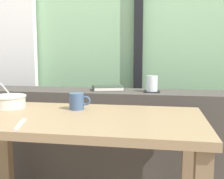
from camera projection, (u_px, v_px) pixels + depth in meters
outdoor_backdrop at (125, 8)px, 2.32m from camera, size 4.80×0.08×2.80m
curtain_left_panel at (5, 27)px, 2.42m from camera, size 0.56×0.06×2.50m
window_divider_post at (139, 19)px, 2.25m from camera, size 0.07×0.05×2.60m
dark_console_ledge at (113, 148)px, 1.89m from camera, size 2.80×0.30×0.78m
breakfast_table at (78, 141)px, 1.32m from camera, size 1.17×0.61×0.74m
coaster_square at (152, 92)px, 1.78m from camera, size 0.10×0.10×0.00m
juice_glass at (152, 84)px, 1.77m from camera, size 0.07×0.07×0.10m
closed_book at (108, 88)px, 1.87m from camera, size 0.23×0.18×0.03m
soup_bowl at (8, 101)px, 1.50m from camera, size 0.19×0.19×0.14m
fork_utensil at (20, 124)px, 1.14m from camera, size 0.06×0.17×0.01m
ceramic_mug at (77, 101)px, 1.45m from camera, size 0.11×0.08×0.08m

